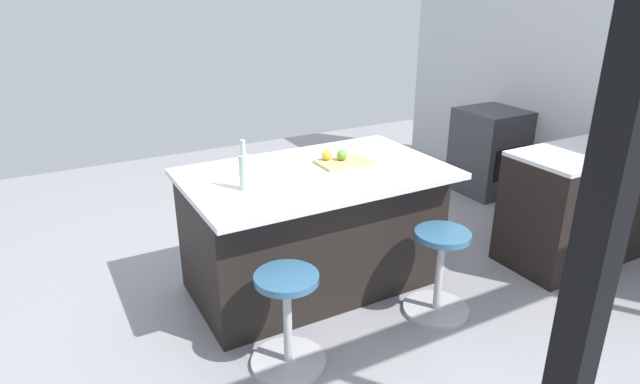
{
  "coord_description": "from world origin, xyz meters",
  "views": [
    {
      "loc": [
        1.59,
        2.93,
        2.09
      ],
      "look_at": [
        -0.03,
        -0.01,
        0.76
      ],
      "focal_mm": 30.19,
      "sensor_mm": 36.0,
      "label": 1
    }
  ],
  "objects": [
    {
      "name": "stool_by_window",
      "position": [
        -0.59,
        0.61,
        0.28
      ],
      "size": [
        0.44,
        0.44,
        0.59
      ],
      "color": "#B7B7BC",
      "rests_on": "ground_plane"
    },
    {
      "name": "cutting_board",
      "position": [
        -0.28,
        -0.12,
        0.9
      ],
      "size": [
        0.36,
        0.24,
        0.02
      ],
      "primitive_type": "cube",
      "color": "tan",
      "rests_on": "kitchen_island"
    },
    {
      "name": "ground_plane",
      "position": [
        0.0,
        0.0,
        0.0
      ],
      "size": [
        7.46,
        7.46,
        0.0
      ],
      "primitive_type": "plane",
      "color": "gray"
    },
    {
      "name": "kitchen_island",
      "position": [
        -0.03,
        -0.11,
        0.45
      ],
      "size": [
        1.76,
        1.08,
        0.89
      ],
      "color": "black",
      "rests_on": "ground_plane"
    },
    {
      "name": "sink_cabinet",
      "position": [
        -2.52,
        0.53,
        0.45
      ],
      "size": [
        2.12,
        0.6,
        1.18
      ],
      "color": "black",
      "rests_on": "ground_plane"
    },
    {
      "name": "apple_yellow",
      "position": [
        -0.18,
        -0.19,
        0.95
      ],
      "size": [
        0.07,
        0.07,
        0.07
      ],
      "primitive_type": "sphere",
      "color": "gold",
      "rests_on": "cutting_board"
    },
    {
      "name": "stool_middle",
      "position": [
        0.52,
        0.61,
        0.28
      ],
      "size": [
        0.44,
        0.44,
        0.59
      ],
      "color": "#B7B7BC",
      "rests_on": "ground_plane"
    },
    {
      "name": "water_bottle",
      "position": [
        0.51,
        0.02,
        1.02
      ],
      "size": [
        0.06,
        0.06,
        0.31
      ],
      "color": "silver",
      "rests_on": "kitchen_island"
    },
    {
      "name": "apple_green",
      "position": [
        -0.27,
        -0.13,
        0.95
      ],
      "size": [
        0.08,
        0.08,
        0.08
      ],
      "primitive_type": "sphere",
      "color": "#609E2D",
      "rests_on": "cutting_board"
    },
    {
      "name": "oven_range",
      "position": [
        -2.52,
        -0.88,
        0.43
      ],
      "size": [
        0.6,
        0.61,
        0.87
      ],
      "color": "#38383D",
      "rests_on": "ground_plane"
    },
    {
      "name": "interior_partition_left",
      "position": [
        -2.87,
        -0.0,
        1.42
      ],
      "size": [
        0.15,
        5.01,
        2.83
      ],
      "color": "silver",
      "rests_on": "ground_plane"
    }
  ]
}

